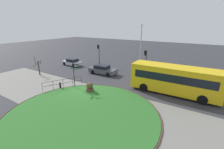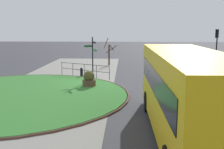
{
  "view_description": "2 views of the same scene",
  "coord_description": "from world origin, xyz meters",
  "views": [
    {
      "loc": [
        12.64,
        -12.84,
        7.77
      ],
      "look_at": [
        2.91,
        2.57,
        1.82
      ],
      "focal_mm": 24.93,
      "sensor_mm": 36.0,
      "label": 1
    },
    {
      "loc": [
        19.6,
        2.68,
        4.12
      ],
      "look_at": [
        2.18,
        1.88,
        1.07
      ],
      "focal_mm": 43.1,
      "sensor_mm": 36.0,
      "label": 2
    }
  ],
  "objects": [
    {
      "name": "car_far_lane",
      "position": [
        -1.57,
        6.83,
        0.68
      ],
      "size": [
        4.68,
        2.06,
        1.44
      ],
      "rotation": [
        0.0,
        0.0,
        0.07
      ],
      "color": "#474C51",
      "rests_on": "ground"
    },
    {
      "name": "street_tree_bare",
      "position": [
        -9.85,
        1.0,
        1.36
      ],
      "size": [
        1.4,
        1.44,
        2.97
      ],
      "color": "#423323",
      "rests_on": "ground"
    },
    {
      "name": "ground",
      "position": [
        0.0,
        0.0,
        0.0
      ],
      "size": [
        120.0,
        120.0,
        0.0
      ],
      "primitive_type": "plane",
      "color": "#333338"
    },
    {
      "name": "traffic_light_far",
      "position": [
        -5.57,
        11.12,
        2.91
      ],
      "size": [
        0.49,
        0.3,
        3.98
      ],
      "rotation": [
        0.0,
        0.0,
        2.99
      ],
      "color": "black",
      "rests_on": "ground"
    },
    {
      "name": "lamppost_tall",
      "position": [
        2.86,
        11.53,
        4.15
      ],
      "size": [
        0.32,
        0.32,
        7.71
      ],
      "color": "#B7B7BC",
      "rests_on": "ground"
    },
    {
      "name": "grass_kerb_ring",
      "position": [
        3.86,
        -3.95,
        0.06
      ],
      "size": [
        13.95,
        13.95,
        0.11
      ],
      "primitive_type": "torus",
      "color": "brown",
      "rests_on": "ground"
    },
    {
      "name": "railing_grass_edge",
      "position": [
        -2.4,
        -0.65,
        0.73
      ],
      "size": [
        2.31,
        4.35,
        1.13
      ],
      "rotation": [
        0.0,
        0.0,
        4.23
      ],
      "color": "black",
      "rests_on": "ground"
    },
    {
      "name": "traffic_light_near",
      "position": [
        4.09,
        10.74,
        2.76
      ],
      "size": [
        0.49,
        0.29,
        3.76
      ],
      "rotation": [
        0.0,
        0.0,
        3.25
      ],
      "color": "black",
      "rests_on": "ground"
    },
    {
      "name": "bollard_foreground",
      "position": [
        -2.63,
        -0.93,
        0.41
      ],
      "size": [
        0.23,
        0.23,
        0.79
      ],
      "color": "black",
      "rests_on": "ground"
    },
    {
      "name": "bus_yellow",
      "position": [
        9.72,
        5.06,
        1.74
      ],
      "size": [
        9.7,
        2.72,
        3.24
      ],
      "rotation": [
        0.0,
        0.0,
        3.15
      ],
      "color": "yellow",
      "rests_on": "ground"
    },
    {
      "name": "grass_island",
      "position": [
        3.86,
        -3.95,
        0.05
      ],
      "size": [
        13.64,
        13.64,
        0.1
      ],
      "primitive_type": "cylinder",
      "color": "#2D6B28",
      "rests_on": "ground"
    },
    {
      "name": "planter_near_signpost",
      "position": [
        1.24,
        0.22,
        0.53
      ],
      "size": [
        0.93,
        0.93,
        1.17
      ],
      "color": "brown",
      "rests_on": "ground"
    },
    {
      "name": "signpost_directional",
      "position": [
        -1.15,
        0.2,
        1.99
      ],
      "size": [
        0.73,
        1.02,
        3.42
      ],
      "color": "black",
      "rests_on": "ground"
    },
    {
      "name": "sidewalk_paving",
      "position": [
        0.0,
        -2.04,
        0.01
      ],
      "size": [
        32.0,
        7.92,
        0.02
      ],
      "primitive_type": "cube",
      "color": "gray",
      "rests_on": "ground"
    },
    {
      "name": "car_near_lane",
      "position": [
        -9.77,
        8.01,
        0.62
      ],
      "size": [
        4.18,
        1.9,
        1.33
      ],
      "rotation": [
        0.0,
        0.0,
        3.1
      ],
      "color": "#B7B7BC",
      "rests_on": "ground"
    }
  ]
}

